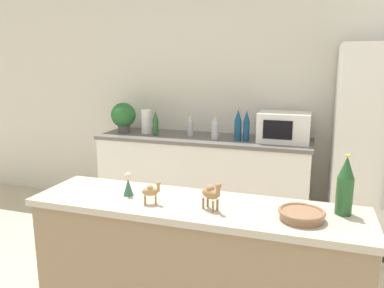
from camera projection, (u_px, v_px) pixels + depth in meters
The scene contains 16 objects.
wall_back at pixel (249, 99), 3.93m from camera, with size 8.00×0.06×2.55m.
back_counter at pixel (203, 179), 3.92m from camera, with size 2.17×0.63×0.91m.
bar_counter at pixel (194, 285), 2.01m from camera, with size 1.73×0.45×0.94m.
potted_plant at pixel (123, 116), 4.07m from camera, with size 0.27×0.27×0.32m.
paper_towel_roll at pixel (146, 121), 4.01m from camera, with size 0.11×0.11×0.26m.
microwave at pixel (284, 127), 3.57m from camera, with size 0.48×0.37×0.28m.
back_bottle_0 at pixel (190, 125), 3.86m from camera, with size 0.06×0.06×0.24m.
back_bottle_1 at pixel (246, 126), 3.60m from camera, with size 0.06×0.06×0.30m.
back_bottle_2 at pixel (215, 127), 3.67m from camera, with size 0.08×0.08×0.26m.
back_bottle_3 at pixel (238, 125), 3.62m from camera, with size 0.07×0.07×0.31m.
back_bottle_4 at pixel (156, 123), 3.90m from camera, with size 0.06×0.06×0.27m.
wine_bottle at pixel (345, 186), 1.75m from camera, with size 0.08×0.08×0.29m.
fruit_bowl at pixel (301, 214), 1.71m from camera, with size 0.21×0.21×0.05m.
camel_figurine at pixel (151, 191), 1.89m from camera, with size 0.10×0.07×0.12m.
camel_figurine_second at pixel (211, 193), 1.81m from camera, with size 0.12×0.09×0.15m.
wise_man_figurine_crimson at pixel (128, 186), 2.02m from camera, with size 0.06×0.06×0.13m.
Camera 1 is at (0.67, -1.20, 1.63)m, focal length 35.00 mm.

